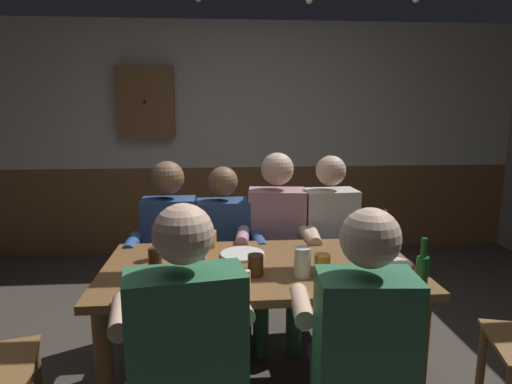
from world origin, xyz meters
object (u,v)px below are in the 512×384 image
(dining_table, at_px, (260,287))
(pint_glass_6, at_px, (190,279))
(person_2, at_px, (277,238))
(pint_glass_3, at_px, (302,262))
(pint_glass_1, at_px, (322,265))
(pint_glass_5, at_px, (256,265))
(table_candle, at_px, (247,279))
(pint_glass_4, at_px, (159,245))
(condiment_caddy, at_px, (192,256))
(person_4, at_px, (186,349))
(person_5, at_px, (359,344))
(person_1, at_px, (225,248))
(bottle_0, at_px, (422,269))
(pint_glass_0, at_px, (210,239))
(bottle_1, at_px, (384,235))
(wall_dart_cabinet, at_px, (146,102))
(person_3, at_px, (332,241))
(person_0, at_px, (169,246))
(plate_0, at_px, (390,264))
(pint_glass_2, at_px, (155,258))
(plate_1, at_px, (243,254))

(dining_table, height_order, pint_glass_6, pint_glass_6)
(person_2, height_order, pint_glass_3, person_2)
(pint_glass_1, xyz_separation_m, pint_glass_5, (-0.32, 0.02, -0.00))
(pint_glass_1, xyz_separation_m, pint_glass_6, (-0.62, -0.15, 0.01))
(table_candle, bearing_deg, pint_glass_4, 136.54)
(condiment_caddy, height_order, pint_glass_6, pint_glass_6)
(person_4, relative_size, pint_glass_3, 8.59)
(pint_glass_5, bearing_deg, person_5, -54.51)
(dining_table, relative_size, pint_glass_5, 15.38)
(person_5, bearing_deg, table_candle, 142.92)
(person_1, xyz_separation_m, bottle_0, (0.88, -0.98, 0.20))
(bottle_0, bearing_deg, pint_glass_0, 145.84)
(condiment_caddy, bearing_deg, bottle_1, 1.42)
(table_candle, xyz_separation_m, pint_glass_4, (-0.44, 0.42, 0.03))
(person_1, relative_size, wall_dart_cabinet, 1.68)
(person_1, distance_m, pint_glass_4, 0.64)
(person_3, bearing_deg, person_4, 51.50)
(person_2, bearing_deg, dining_table, 81.04)
(person_0, height_order, pint_glass_4, person_0)
(dining_table, bearing_deg, person_4, -116.98)
(pint_glass_0, bearing_deg, pint_glass_3, -46.85)
(bottle_1, bearing_deg, pint_glass_4, 178.95)
(pint_glass_5, bearing_deg, pint_glass_1, -4.09)
(person_5, relative_size, pint_glass_0, 12.21)
(plate_0, distance_m, pint_glass_6, 1.04)
(person_0, height_order, pint_glass_3, person_0)
(pint_glass_0, bearing_deg, plate_0, -21.51)
(person_1, relative_size, pint_glass_2, 11.53)
(plate_1, relative_size, pint_glass_0, 2.41)
(person_4, distance_m, wall_dart_cabinet, 3.27)
(bottle_0, bearing_deg, wall_dart_cabinet, 120.51)
(plate_1, bearing_deg, plate_0, -15.78)
(dining_table, relative_size, person_0, 1.32)
(table_candle, relative_size, plate_0, 0.37)
(pint_glass_0, bearing_deg, pint_glass_6, -96.70)
(person_0, distance_m, pint_glass_4, 0.52)
(person_0, bearing_deg, bottle_1, 156.22)
(pint_glass_4, bearing_deg, plate_1, 1.29)
(pint_glass_0, relative_size, pint_glass_4, 0.68)
(person_4, bearing_deg, person_5, -8.47)
(pint_glass_2, bearing_deg, person_1, 60.72)
(pint_glass_0, relative_size, pint_glass_3, 0.69)
(person_3, height_order, person_4, person_4)
(person_0, height_order, bottle_1, person_0)
(condiment_caddy, distance_m, pint_glass_3, 0.60)
(person_2, distance_m, pint_glass_6, 1.10)
(pint_glass_0, xyz_separation_m, pint_glass_5, (0.23, -0.45, 0.00))
(pint_glass_0, relative_size, wall_dart_cabinet, 0.14)
(person_2, distance_m, condiment_caddy, 0.77)
(person_2, bearing_deg, bottle_0, 123.73)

